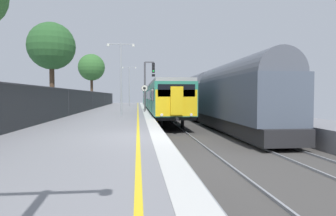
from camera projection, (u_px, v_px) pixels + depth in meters
The scene contains 9 objects.
ground at pixel (219, 152), 11.00m from camera, with size 17.40×110.00×1.21m.
commuter_train_at_platform at pixel (156, 98), 39.35m from camera, with size 2.83×41.90×3.81m.
freight_train_adjacent_track at pixel (210, 95), 26.38m from camera, with size 2.60×27.90×4.67m.
signal_gantry at pixel (148, 80), 29.47m from camera, with size 1.10×0.24×4.90m.
speed_limit_sign at pixel (144, 95), 27.11m from camera, with size 0.59×0.08×2.48m.
platform_lamp_mid at pixel (121, 73), 21.41m from camera, with size 2.00×0.20×5.32m.
platform_lamp_far at pixel (129, 83), 41.81m from camera, with size 2.00×0.20×5.66m.
background_tree_left at pixel (51, 48), 25.65m from camera, with size 4.06×4.06×7.83m.
background_tree_centre at pixel (91, 68), 46.86m from camera, with size 4.20×4.20×8.14m.
Camera 1 is at (-0.35, -10.68, 1.46)m, focal length 31.59 mm.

